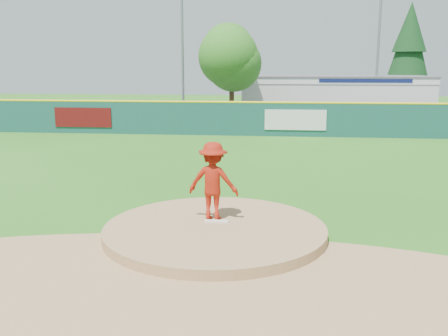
# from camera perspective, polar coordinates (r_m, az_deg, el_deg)

# --- Properties ---
(ground) EXTENTS (120.00, 120.00, 0.00)m
(ground) POSITION_cam_1_polar(r_m,az_deg,el_deg) (12.50, -1.03, -7.69)
(ground) COLOR #286B19
(ground) RESTS_ON ground
(pitchers_mound) EXTENTS (5.50, 5.50, 0.50)m
(pitchers_mound) POSITION_cam_1_polar(r_m,az_deg,el_deg) (12.50, -1.03, -7.69)
(pitchers_mound) COLOR #9E774C
(pitchers_mound) RESTS_ON ground
(pitching_rubber) EXTENTS (0.60, 0.15, 0.04)m
(pitching_rubber) POSITION_cam_1_polar(r_m,az_deg,el_deg) (12.70, -0.85, -6.10)
(pitching_rubber) COLOR white
(pitching_rubber) RESTS_ON pitchers_mound
(infield_dirt_arc) EXTENTS (15.40, 15.40, 0.01)m
(infield_dirt_arc) POSITION_cam_1_polar(r_m,az_deg,el_deg) (9.75, -3.35, -13.46)
(infield_dirt_arc) COLOR #9E774C
(infield_dirt_arc) RESTS_ON ground
(parking_lot) EXTENTS (44.00, 16.00, 0.02)m
(parking_lot) POSITION_cam_1_polar(r_m,az_deg,el_deg) (38.95, 4.10, 5.51)
(parking_lot) COLOR #38383A
(parking_lot) RESTS_ON ground
(pitcher) EXTENTS (1.38, 0.89, 2.01)m
(pitcher) POSITION_cam_1_polar(r_m,az_deg,el_deg) (12.68, -1.25, -1.52)
(pitcher) COLOR #9F1C0D
(pitcher) RESTS_ON pitchers_mound
(van) EXTENTS (5.45, 3.30, 1.41)m
(van) POSITION_cam_1_polar(r_m,az_deg,el_deg) (35.66, 10.07, 5.96)
(van) COLOR silver
(van) RESTS_ON parking_lot
(pool_building_grp) EXTENTS (15.20, 8.20, 3.31)m
(pool_building_grp) POSITION_cam_1_polar(r_m,az_deg,el_deg) (43.99, 12.31, 8.14)
(pool_building_grp) COLOR silver
(pool_building_grp) RESTS_ON ground
(fence_banners) EXTENTS (16.61, 0.04, 1.20)m
(fence_banners) POSITION_cam_1_polar(r_m,az_deg,el_deg) (30.30, -4.29, 5.65)
(fence_banners) COLOR #5B0D0D
(fence_banners) RESTS_ON ground
(playground_slide) EXTENTS (0.99, 2.80, 1.54)m
(playground_slide) POSITION_cam_1_polar(r_m,az_deg,el_deg) (38.44, -18.05, 6.05)
(playground_slide) COLOR blue
(playground_slide) RESTS_ON ground
(outfield_fence) EXTENTS (40.00, 0.14, 2.07)m
(outfield_fence) POSITION_cam_1_polar(r_m,az_deg,el_deg) (29.90, 3.42, 5.75)
(outfield_fence) COLOR #154642
(outfield_fence) RESTS_ON ground
(deciduous_tree) EXTENTS (5.60, 5.60, 7.36)m
(deciduous_tree) POSITION_cam_1_polar(r_m,az_deg,el_deg) (36.87, 0.89, 12.27)
(deciduous_tree) COLOR #382314
(deciduous_tree) RESTS_ON ground
(conifer_tree) EXTENTS (4.40, 4.40, 9.50)m
(conifer_tree) POSITION_cam_1_polar(r_m,az_deg,el_deg) (49.08, 20.39, 12.56)
(conifer_tree) COLOR #382314
(conifer_tree) RESTS_ON ground
(light_pole_left) EXTENTS (1.75, 0.25, 11.00)m
(light_pole_left) POSITION_cam_1_polar(r_m,az_deg,el_deg) (39.47, -4.79, 14.36)
(light_pole_left) COLOR gray
(light_pole_left) RESTS_ON ground
(light_pole_right) EXTENTS (1.75, 0.25, 10.00)m
(light_pole_right) POSITION_cam_1_polar(r_m,az_deg,el_deg) (41.41, 17.22, 13.07)
(light_pole_right) COLOR gray
(light_pole_right) RESTS_ON ground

